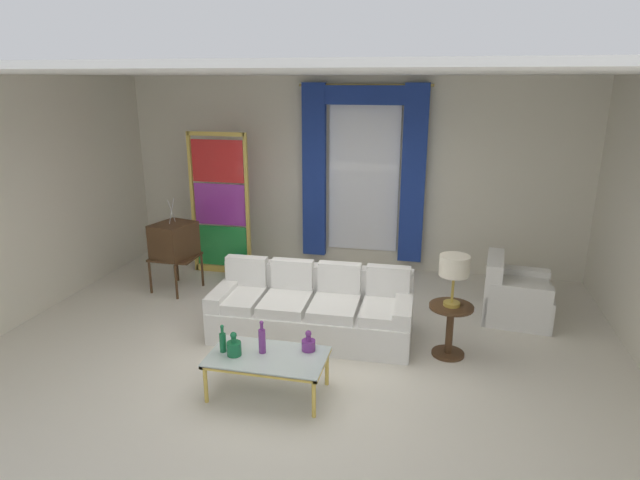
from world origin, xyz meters
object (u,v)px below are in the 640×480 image
object	(u,v)px
armchair_white	(513,297)
bottle_blue_decanter	(308,344)
bottle_crystal_tall	(262,340)
bottle_ruby_flask	(223,341)
coffee_table	(267,359)
bottle_amber_squat	(234,347)
stained_glass_divider	(220,207)
round_side_table	(450,326)
peacock_figurine	(235,269)
table_lamp_brass	(454,268)
vintage_tv	(174,242)
couch_white_long	(313,310)

from	to	relation	value
armchair_white	bottle_blue_decanter	bearing A→B (deg)	-134.84
bottle_crystal_tall	armchair_white	distance (m)	3.45
bottle_ruby_flask	armchair_white	distance (m)	3.78
coffee_table	bottle_amber_squat	distance (m)	0.34
stained_glass_divider	round_side_table	distance (m)	4.06
stained_glass_divider	round_side_table	xyz separation A→B (m)	(3.49, -1.94, -0.70)
bottle_ruby_flask	peacock_figurine	world-z (taller)	bottle_ruby_flask
coffee_table	stained_glass_divider	xyz separation A→B (m)	(-1.78, 3.11, 0.69)
peacock_figurine	stained_glass_divider	bearing A→B (deg)	132.15
round_side_table	table_lamp_brass	distance (m)	0.67
bottle_ruby_flask	round_side_table	size ratio (longest dim) A/B	0.48
vintage_tv	bottle_crystal_tall	bearing A→B (deg)	-47.00
bottle_blue_decanter	bottle_amber_squat	distance (m)	0.72
couch_white_long	table_lamp_brass	xyz separation A→B (m)	(1.59, -0.17, 0.72)
coffee_table	round_side_table	size ratio (longest dim) A/B	1.90
bottle_crystal_tall	vintage_tv	size ratio (longest dim) A/B	0.25
couch_white_long	bottle_amber_squat	size ratio (longest dim) A/B	9.75
couch_white_long	bottle_blue_decanter	size ratio (longest dim) A/B	11.16
couch_white_long	table_lamp_brass	world-z (taller)	table_lamp_brass
bottle_amber_squat	vintage_tv	xyz separation A→B (m)	(-1.83, 2.34, 0.24)
bottle_ruby_flask	armchair_white	size ratio (longest dim) A/B	0.32
bottle_ruby_flask	table_lamp_brass	distance (m)	2.52
peacock_figurine	bottle_crystal_tall	bearing A→B (deg)	-63.22
bottle_blue_decanter	armchair_white	xyz separation A→B (m)	(2.14, 2.15, -0.19)
table_lamp_brass	bottle_blue_decanter	bearing A→B (deg)	-143.98
bottle_crystal_tall	stained_glass_divider	distance (m)	3.55
couch_white_long	vintage_tv	bearing A→B (deg)	157.63
stained_glass_divider	table_lamp_brass	xyz separation A→B (m)	(3.49, -1.94, -0.03)
armchair_white	peacock_figurine	xyz separation A→B (m)	(-3.90, 0.35, -0.07)
coffee_table	bottle_crystal_tall	world-z (taller)	bottle_crystal_tall
vintage_tv	round_side_table	bearing A→B (deg)	-15.91
couch_white_long	stained_glass_divider	bearing A→B (deg)	137.03
armchair_white	round_side_table	world-z (taller)	armchair_white
bottle_blue_decanter	peacock_figurine	world-z (taller)	bottle_blue_decanter
bottle_ruby_flask	stained_glass_divider	world-z (taller)	stained_glass_divider
bottle_ruby_flask	round_side_table	xyz separation A→B (m)	(2.16, 1.20, -0.17)
bottle_amber_squat	table_lamp_brass	size ratio (longest dim) A/B	0.42
bottle_crystal_tall	bottle_amber_squat	size ratio (longest dim) A/B	1.39
vintage_tv	round_side_table	distance (m)	4.03
bottle_crystal_tall	bottle_amber_squat	distance (m)	0.27
couch_white_long	coffee_table	size ratio (longest dim) A/B	2.09
bottle_blue_decanter	peacock_figurine	size ratio (longest dim) A/B	0.35
round_side_table	stained_glass_divider	bearing A→B (deg)	150.97
vintage_tv	peacock_figurine	distance (m)	0.99
vintage_tv	armchair_white	size ratio (longest dim) A/B	1.50
bottle_blue_decanter	table_lamp_brass	bearing A→B (deg)	36.02
bottle_blue_decanter	round_side_table	bearing A→B (deg)	36.02
round_side_table	vintage_tv	bearing A→B (deg)	164.09
bottle_ruby_flask	bottle_amber_squat	bearing A→B (deg)	-16.79
couch_white_long	peacock_figurine	bearing A→B (deg)	138.37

